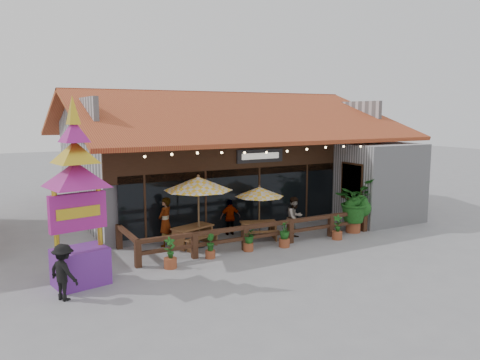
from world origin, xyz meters
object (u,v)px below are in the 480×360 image
umbrella_left (198,184)px  umbrella_right (259,192)px  picnic_table_right (259,227)px  picnic_table_left (193,233)px  tropical_plant (354,202)px  thai_sign_tower (76,179)px  pedestrian (64,272)px

umbrella_left → umbrella_right: umbrella_left is taller
umbrella_right → picnic_table_right: (-0.17, -0.25, -1.38)m
picnic_table_left → picnic_table_right: picnic_table_left is taller
picnic_table_left → tropical_plant: (6.75, -1.35, 0.79)m
thai_sign_tower → picnic_table_right: bearing=14.4°
tropical_plant → picnic_table_left: bearing=168.7°
picnic_table_right → pedestrian: size_ratio=1.13×
umbrella_right → picnic_table_right: bearing=-125.1°
umbrella_right → thai_sign_tower: bearing=-164.2°
umbrella_left → thai_sign_tower: (-4.63, -1.97, 0.73)m
thai_sign_tower → umbrella_left: bearing=23.1°
picnic_table_right → pedestrian: 8.26m
umbrella_right → picnic_table_left: bearing=178.4°
pedestrian → picnic_table_right: bearing=-99.7°
umbrella_right → picnic_table_right: 1.41m
thai_sign_tower → pedestrian: size_ratio=3.82×
thai_sign_tower → pedestrian: bearing=-121.9°
umbrella_right → thai_sign_tower: 7.73m
picnic_table_left → tropical_plant: size_ratio=0.84×
umbrella_left → tropical_plant: (6.58, -1.16, -1.08)m
umbrella_left → picnic_table_left: bearing=132.0°
umbrella_left → umbrella_right: 2.77m
umbrella_right → pedestrian: bearing=-159.0°
umbrella_left → thai_sign_tower: size_ratio=0.55×
tropical_plant → thai_sign_tower: bearing=-175.8°
umbrella_left → umbrella_right: size_ratio=1.25×
umbrella_left → picnic_table_left: size_ratio=1.69×
picnic_table_left → tropical_plant: 6.93m
picnic_table_right → pedestrian: bearing=-160.2°
picnic_table_right → thai_sign_tower: bearing=-165.6°
thai_sign_tower → tropical_plant: 11.38m
umbrella_right → picnic_table_left: size_ratio=1.36×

